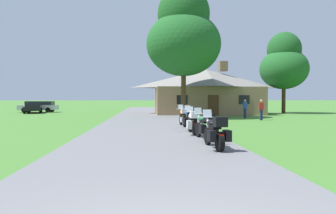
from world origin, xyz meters
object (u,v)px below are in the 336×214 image
Objects in this scene: motorcycle_white_third_in_row at (193,123)px; bystander_red_shirt_beside_signpost at (261,109)px; motorcycle_black_nearest_to_camera at (215,133)px; tree_by_lodge_front at (184,35)px; tree_right_of_lodge at (284,63)px; motorcycle_orange_farthest_in_row at (183,117)px; parked_black_sedan_far_left at (33,108)px; motorcycle_blue_fourth_in_row at (190,120)px; motorcycle_green_second_in_row at (205,127)px; bystander_blue_shirt_near_lodge at (245,108)px; parked_silver_suv_far_left at (39,106)px.

motorcycle_white_third_in_row is 12.23m from bystander_red_shirt_beside_signpost.
motorcycle_black_nearest_to_camera is 19.20m from tree_by_lodge_front.
tree_by_lodge_front is 1.24× the size of tree_right_of_lodge.
motorcycle_orange_farthest_in_row is 24.76m from parked_black_sedan_far_left.
motorcycle_blue_fourth_in_row is 0.46× the size of parked_black_sedan_far_left.
bystander_blue_shirt_near_lodge reaches higher than motorcycle_green_second_in_row.
bystander_red_shirt_beside_signpost reaches higher than motorcycle_orange_farthest_in_row.
bystander_red_shirt_beside_signpost reaches higher than parked_silver_suv_far_left.
motorcycle_orange_farthest_in_row is at bearing 88.62° from motorcycle_white_third_in_row.
tree_by_lodge_front is at bearing -46.30° from parked_black_sedan_far_left.
bystander_blue_shirt_near_lodge is (6.41, 10.24, 0.32)m from motorcycle_blue_fourth_in_row.
motorcycle_black_nearest_to_camera is at bearing -89.65° from motorcycle_white_third_in_row.
tree_right_of_lodge is at bearing 23.79° from bystander_red_shirt_beside_signpost.
motorcycle_green_second_in_row is at bearing -120.83° from tree_right_of_lodge.
parked_silver_suv_far_left is at bearing 76.20° from parked_black_sedan_far_left.
motorcycle_black_nearest_to_camera and motorcycle_white_third_in_row have the same top height.
bystander_red_shirt_beside_signpost is 0.14× the size of tree_by_lodge_front.
parked_black_sedan_far_left is at bearing 122.90° from motorcycle_white_third_in_row.
parked_silver_suv_far_left is at bearing -138.38° from bystander_blue_shirt_near_lodge.
tree_by_lodge_front is (1.04, 11.33, 6.84)m from motorcycle_blue_fourth_in_row.
tree_right_of_lodge is (14.05, 21.18, 5.27)m from motorcycle_white_third_in_row.
tree_by_lodge_front is (1.11, 17.91, 6.84)m from motorcycle_black_nearest_to_camera.
motorcycle_green_second_in_row is 32.04m from parked_silver_suv_far_left.
tree_right_of_lodge is 30.22m from parked_black_sedan_far_left.
parked_silver_suv_far_left reaches higher than motorcycle_green_second_in_row.
bystander_red_shirt_beside_signpost reaches higher than parked_black_sedan_far_left.
motorcycle_green_second_in_row is at bearing -41.12° from bystander_blue_shirt_near_lodge.
motorcycle_white_third_in_row is 0.18× the size of tree_by_lodge_front.
motorcycle_blue_fourth_in_row is 2.19m from motorcycle_orange_farthest_in_row.
tree_right_of_lodge is at bearing 55.79° from motorcycle_white_third_in_row.
motorcycle_white_third_in_row is at bearing -149.33° from parked_silver_suv_far_left.
parked_black_sedan_far_left is at bearing 149.19° from tree_by_lodge_front.
parked_silver_suv_far_left is (-15.87, 27.84, 0.17)m from motorcycle_green_second_in_row.
motorcycle_black_nearest_to_camera and motorcycle_orange_farthest_in_row have the same top height.
parked_silver_suv_far_left is at bearing 171.19° from tree_right_of_lodge.
motorcycle_blue_fourth_in_row is (0.07, 6.58, 0.00)m from motorcycle_black_nearest_to_camera.
bystander_red_shirt_beside_signpost is at bearing 53.92° from motorcycle_white_third_in_row.
tree_right_of_lodge reaches higher than bystander_red_shirt_beside_signpost.
motorcycle_green_second_in_row and motorcycle_blue_fourth_in_row have the same top height.
bystander_red_shirt_beside_signpost is at bearing 48.89° from motorcycle_blue_fourth_in_row.
motorcycle_black_nearest_to_camera is 29.61m from tree_right_of_lodge.
bystander_blue_shirt_near_lodge is 0.14× the size of tree_by_lodge_front.
bystander_red_shirt_beside_signpost reaches higher than motorcycle_black_nearest_to_camera.
tree_right_of_lodge is 2.07× the size of parked_silver_suv_far_left.
bystander_blue_shirt_near_lodge reaches higher than parked_silver_suv_far_left.
tree_by_lodge_front is at bearing -126.66° from parked_silver_suv_far_left.
bystander_blue_shirt_near_lodge reaches higher than motorcycle_white_third_in_row.
tree_right_of_lodge is at bearing 54.47° from motorcycle_blue_fourth_in_row.
motorcycle_blue_fourth_in_row is 12.08m from bystander_blue_shirt_near_lodge.
motorcycle_black_nearest_to_camera is 0.46× the size of parked_black_sedan_far_left.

